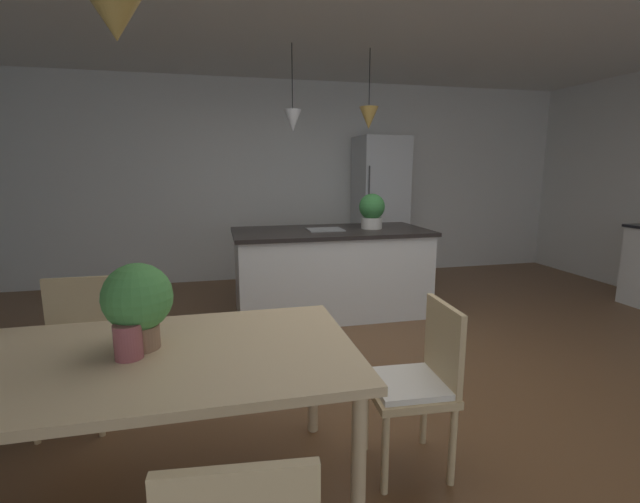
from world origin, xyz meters
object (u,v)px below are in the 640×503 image
kitchen_island (331,271)px  vase_on_dining_table (128,341)px  potted_plant_on_table (138,301)px  dining_table (123,370)px  chair_kitchen_end (418,380)px  potted_plant_on_island (372,210)px  chair_far_left (75,346)px  refrigerator (380,209)px

kitchen_island → vase_on_dining_table: kitchen_island is taller
kitchen_island → potted_plant_on_table: potted_plant_on_table is taller
dining_table → kitchen_island: size_ratio=0.99×
dining_table → kitchen_island: (1.57, 2.50, -0.22)m
chair_kitchen_end → potted_plant_on_island: size_ratio=2.35×
chair_far_left → potted_plant_on_table: bearing=-56.9°
dining_table → refrigerator: size_ratio=1.02×
chair_far_left → refrigerator: 4.33m
vase_on_dining_table → refrigerator: bearing=56.2°
potted_plant_on_table → refrigerator: bearing=55.9°
kitchen_island → vase_on_dining_table: 2.98m
potted_plant_on_island → potted_plant_on_table: 3.12m
chair_far_left → refrigerator: bearing=44.2°
chair_kitchen_end → refrigerator: (1.26, 3.87, 0.50)m
chair_far_left → vase_on_dining_table: 1.07m
kitchen_island → potted_plant_on_table: size_ratio=5.25×
potted_plant_on_table → vase_on_dining_table: 0.18m
potted_plant_on_table → potted_plant_on_island: bearing=51.1°
chair_far_left → chair_kitchen_end: size_ratio=1.00×
potted_plant_on_table → vase_on_dining_table: size_ratio=2.57×
potted_plant_on_island → vase_on_dining_table: (-1.99, -2.52, -0.28)m
chair_kitchen_end → vase_on_dining_table: bearing=-179.3°
potted_plant_on_island → potted_plant_on_table: potted_plant_on_island is taller
dining_table → chair_kitchen_end: chair_kitchen_end is taller
potted_plant_on_island → dining_table: bearing=-128.9°
kitchen_island → potted_plant_on_island: potted_plant_on_island is taller
chair_far_left → potted_plant_on_island: 3.02m
dining_table → vase_on_dining_table: 0.14m
dining_table → potted_plant_on_table: 0.30m
dining_table → chair_far_left: chair_far_left is taller
dining_table → potted_plant_on_island: bearing=51.1°
chair_kitchen_end → kitchen_island: bearing=85.4°
chair_far_left → potted_plant_on_island: bearing=33.4°
dining_table → refrigerator: (2.63, 3.87, 0.30)m
kitchen_island → vase_on_dining_table: (-1.54, -2.52, 0.36)m
refrigerator → potted_plant_on_island: refrigerator is taller
potted_plant_on_island → kitchen_island: bearing=180.0°
chair_far_left → vase_on_dining_table: size_ratio=5.81×
dining_table → kitchen_island: bearing=57.8°
dining_table → potted_plant_on_island: (2.02, 2.50, 0.41)m
potted_plant_on_island → potted_plant_on_table: size_ratio=0.96×
dining_table → refrigerator: 4.69m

